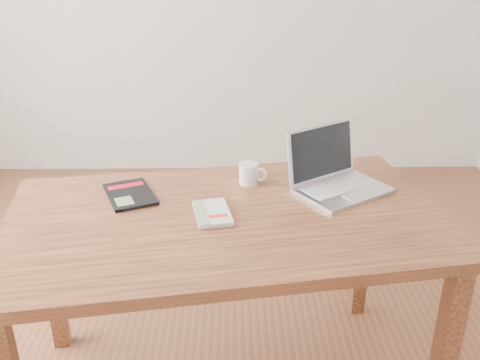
{
  "coord_description": "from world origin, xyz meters",
  "views": [
    {
      "loc": [
        0.14,
        -1.75,
        1.59
      ],
      "look_at": [
        0.16,
        -0.11,
        0.85
      ],
      "focal_mm": 40.0,
      "sensor_mm": 36.0,
      "label": 1
    }
  ],
  "objects_px": {
    "desk": "(226,238)",
    "black_guidebook": "(130,194)",
    "white_guidebook": "(212,213)",
    "laptop": "(335,176)",
    "coffee_mug": "(249,173)"
  },
  "relations": [
    {
      "from": "desk",
      "to": "black_guidebook",
      "type": "bearing_deg",
      "value": 147.31
    },
    {
      "from": "white_guidebook",
      "to": "laptop",
      "type": "distance_m",
      "value": 0.49
    },
    {
      "from": "desk",
      "to": "coffee_mug",
      "type": "height_order",
      "value": "coffee_mug"
    },
    {
      "from": "laptop",
      "to": "coffee_mug",
      "type": "bearing_deg",
      "value": 139.17
    },
    {
      "from": "desk",
      "to": "black_guidebook",
      "type": "relative_size",
      "value": 5.78
    },
    {
      "from": "laptop",
      "to": "white_guidebook",
      "type": "bearing_deg",
      "value": 172.07
    },
    {
      "from": "coffee_mug",
      "to": "desk",
      "type": "bearing_deg",
      "value": -98.08
    },
    {
      "from": "black_guidebook",
      "to": "laptop",
      "type": "distance_m",
      "value": 0.75
    },
    {
      "from": "white_guidebook",
      "to": "desk",
      "type": "bearing_deg",
      "value": -8.74
    },
    {
      "from": "black_guidebook",
      "to": "desk",
      "type": "bearing_deg",
      "value": -46.47
    },
    {
      "from": "white_guidebook",
      "to": "coffee_mug",
      "type": "xyz_separation_m",
      "value": [
        0.13,
        0.25,
        0.03
      ]
    },
    {
      "from": "laptop",
      "to": "desk",
      "type": "bearing_deg",
      "value": 174.16
    },
    {
      "from": "black_guidebook",
      "to": "coffee_mug",
      "type": "height_order",
      "value": "coffee_mug"
    },
    {
      "from": "black_guidebook",
      "to": "coffee_mug",
      "type": "bearing_deg",
      "value": -9.97
    },
    {
      "from": "desk",
      "to": "laptop",
      "type": "distance_m",
      "value": 0.47
    }
  ]
}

